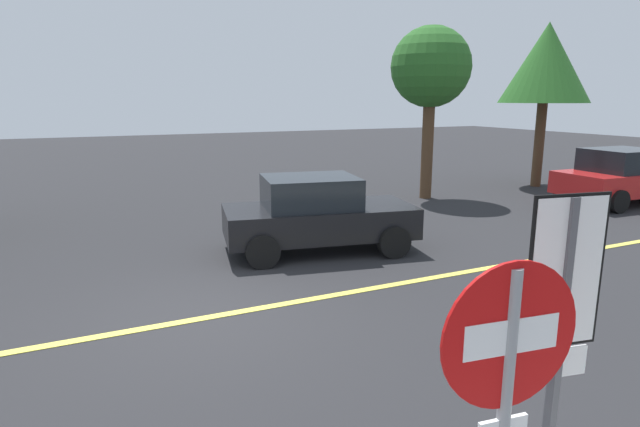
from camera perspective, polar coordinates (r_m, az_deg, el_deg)
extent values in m
plane|color=#262628|center=(7.79, -11.95, -11.06)|extent=(80.00, 80.00, 0.00)
cube|color=#E0D14C|center=(8.88, 7.38, -7.85)|extent=(28.00, 0.16, 0.01)
cylinder|color=red|center=(2.73, 20.09, -12.46)|extent=(0.76, 0.12, 0.76)
cube|color=white|center=(2.73, 20.09, -12.46)|extent=(0.53, 0.10, 0.18)
cube|color=#4C4C51|center=(3.88, 24.15, -16.78)|extent=(0.06, 0.06, 2.50)
cube|color=white|center=(3.58, 25.25, -5.82)|extent=(0.50, 0.11, 0.95)
cube|color=black|center=(3.58, 25.25, -5.82)|extent=(0.53, 0.11, 0.99)
cube|color=white|center=(3.81, 24.37, -14.67)|extent=(0.45, 0.10, 0.20)
cube|color=red|center=(18.03, 30.36, 3.02)|extent=(4.21, 2.03, 0.65)
cube|color=black|center=(17.79, 30.18, 5.07)|extent=(2.05, 1.72, 0.65)
cylinder|color=black|center=(19.75, 30.57, 2.71)|extent=(0.65, 0.25, 0.64)
cylinder|color=black|center=(17.58, 25.06, 2.28)|extent=(0.65, 0.25, 0.64)
cylinder|color=black|center=(16.42, 29.85, 1.14)|extent=(0.65, 0.25, 0.64)
cube|color=black|center=(10.65, -0.07, -0.82)|extent=(4.07, 2.38, 0.61)
cube|color=black|center=(10.48, -1.08, 2.39)|extent=(2.08, 1.81, 0.61)
cylinder|color=black|center=(11.88, 4.98, -0.99)|extent=(0.67, 0.34, 0.64)
cylinder|color=black|center=(10.34, 8.11, -3.11)|extent=(0.67, 0.34, 0.64)
cylinder|color=black|center=(11.30, -7.53, -1.75)|extent=(0.67, 0.34, 0.64)
cylinder|color=black|center=(9.67, -6.28, -4.15)|extent=(0.67, 0.34, 0.64)
cylinder|color=#513823|center=(20.09, 22.80, 6.90)|extent=(0.34, 0.34, 2.92)
cone|color=#286023|center=(20.06, 23.50, 14.87)|extent=(3.01, 3.01, 2.68)
cylinder|color=#513823|center=(16.61, 11.66, 7.36)|extent=(0.36, 0.36, 3.34)
sphere|color=#286023|center=(16.58, 12.03, 15.41)|extent=(2.41, 2.41, 2.41)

